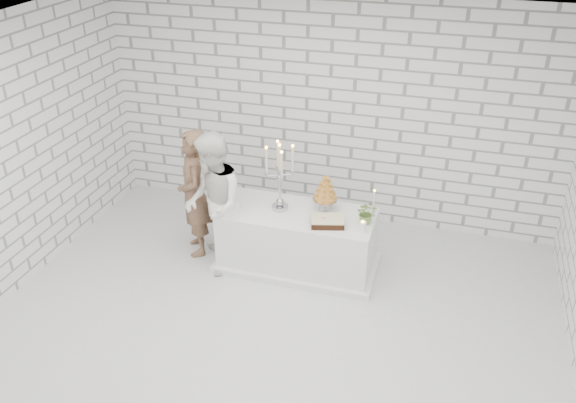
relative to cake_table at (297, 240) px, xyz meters
The scene contains 14 objects.
ground 1.19m from the cake_table, 88.12° to the right, with size 6.00×5.00×0.01m, color silver.
ceiling 2.86m from the cake_table, 88.12° to the right, with size 6.00×5.00×0.01m, color white.
wall_back 1.78m from the cake_table, 88.46° to the left, with size 6.00×0.01×3.00m, color white.
wall_front 3.80m from the cake_table, 89.42° to the right, with size 6.00×0.01×3.00m, color white.
wall_left 3.36m from the cake_table, 159.20° to the right, with size 0.01×5.00×3.00m, color white.
cake_table is the anchor object (origin of this frame).
groom 1.37m from the cake_table, behind, with size 0.59×0.39×1.62m, color brown.
bride 1.09m from the cake_table, 162.89° to the right, with size 0.84×0.65×1.72m, color white.
candelabra 0.82m from the cake_table, behind, with size 0.34×0.34×0.84m, color #A7A7B2, non-canonical shape.
croquembouche 0.69m from the cake_table, 27.74° to the left, with size 0.30×0.30×0.46m, color #A26525, non-canonical shape.
chocolate_cake 0.60m from the cake_table, 22.87° to the right, with size 0.36×0.26×0.08m, color black.
pillar_candle 0.93m from the cake_table, 14.12° to the right, with size 0.08×0.08×0.12m, color white.
extra_taper 1.02m from the cake_table, 11.35° to the left, with size 0.06×0.06×0.32m, color beige.
flowers 0.95m from the cake_table, ahead, with size 0.24×0.20×0.26m, color #548440.
Camera 1 is at (1.57, -4.67, 4.22)m, focal length 37.23 mm.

